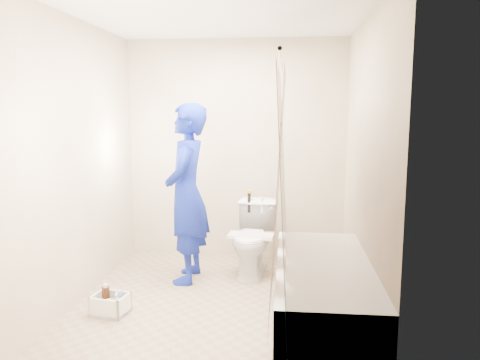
# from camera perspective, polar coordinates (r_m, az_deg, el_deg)

# --- Properties ---
(floor) EXTENTS (2.60, 2.60, 0.00)m
(floor) POSITION_cam_1_polar(r_m,az_deg,el_deg) (4.21, -2.44, -14.33)
(floor) COLOR gray
(floor) RESTS_ON ground
(ceiling) EXTENTS (2.40, 2.60, 0.02)m
(ceiling) POSITION_cam_1_polar(r_m,az_deg,el_deg) (3.96, -2.67, 19.65)
(ceiling) COLOR white
(ceiling) RESTS_ON wall_back
(wall_back) EXTENTS (2.40, 0.02, 2.40)m
(wall_back) POSITION_cam_1_polar(r_m,az_deg,el_deg) (5.19, -0.46, 3.72)
(wall_back) COLOR beige
(wall_back) RESTS_ON ground
(wall_front) EXTENTS (2.40, 0.02, 2.40)m
(wall_front) POSITION_cam_1_polar(r_m,az_deg,el_deg) (2.64, -6.66, -1.06)
(wall_front) COLOR beige
(wall_front) RESTS_ON ground
(wall_left) EXTENTS (0.02, 2.60, 2.40)m
(wall_left) POSITION_cam_1_polar(r_m,az_deg,el_deg) (4.25, -18.78, 2.18)
(wall_left) COLOR beige
(wall_left) RESTS_ON ground
(wall_right) EXTENTS (0.02, 2.60, 2.40)m
(wall_right) POSITION_cam_1_polar(r_m,az_deg,el_deg) (3.92, 15.10, 1.84)
(wall_right) COLOR beige
(wall_right) RESTS_ON ground
(bathtub) EXTENTS (0.70, 1.75, 0.50)m
(bathtub) POSITION_cam_1_polar(r_m,az_deg,el_deg) (3.69, 10.08, -13.37)
(bathtub) COLOR white
(bathtub) RESTS_ON ground
(curtain_rod) EXTENTS (0.02, 1.90, 0.02)m
(curtain_rod) POSITION_cam_1_polar(r_m,az_deg,el_deg) (3.43, 5.17, 13.73)
(curtain_rod) COLOR silver
(curtain_rod) RESTS_ON wall_back
(shower_curtain) EXTENTS (0.06, 1.75, 1.80)m
(shower_curtain) POSITION_cam_1_polar(r_m,az_deg,el_deg) (3.47, 4.96, -1.74)
(shower_curtain) COLOR white
(shower_curtain) RESTS_ON curtain_rod
(toilet) EXTENTS (0.47, 0.74, 0.72)m
(toilet) POSITION_cam_1_polar(r_m,az_deg,el_deg) (4.72, 1.61, -7.16)
(toilet) COLOR white
(toilet) RESTS_ON ground
(tank_lid) EXTENTS (0.46, 0.24, 0.03)m
(tank_lid) POSITION_cam_1_polar(r_m,az_deg,el_deg) (4.60, 1.36, -6.79)
(tank_lid) COLOR white
(tank_lid) RESTS_ON toilet
(tank_internals) EXTENTS (0.18, 0.06, 0.23)m
(tank_internals) POSITION_cam_1_polar(r_m,az_deg,el_deg) (4.83, 1.54, -2.55)
(tank_internals) COLOR black
(tank_internals) RESTS_ON toilet
(plumber) EXTENTS (0.42, 0.63, 1.70)m
(plumber) POSITION_cam_1_polar(r_m,az_deg,el_deg) (4.47, -6.51, -1.65)
(plumber) COLOR navy
(plumber) RESTS_ON ground
(cleaning_caddy) EXTENTS (0.31, 0.26, 0.21)m
(cleaning_caddy) POSITION_cam_1_polar(r_m,az_deg,el_deg) (4.04, -15.41, -14.49)
(cleaning_caddy) COLOR white
(cleaning_caddy) RESTS_ON ground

